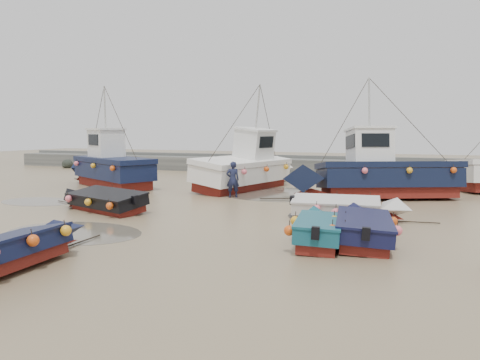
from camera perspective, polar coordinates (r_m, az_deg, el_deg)
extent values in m
plane|color=#957C5B|center=(17.18, -6.68, -5.70)|extent=(120.00, 120.00, 0.00)
cube|color=slate|center=(37.74, 9.58, 1.55)|extent=(60.00, 2.20, 1.20)
cube|color=slate|center=(38.87, 9.98, 2.74)|extent=(60.00, 0.60, 0.25)
ellipsoid|color=black|center=(34.05, 16.88, 0.38)|extent=(0.84, 0.86, 0.51)
ellipsoid|color=black|center=(35.44, 21.45, 0.52)|extent=(0.98, 1.07, 0.72)
ellipsoid|color=black|center=(37.72, 1.51, 1.24)|extent=(0.99, 0.80, 0.58)
ellipsoid|color=black|center=(46.84, -20.49, 1.65)|extent=(0.65, 0.64, 0.43)
ellipsoid|color=black|center=(34.90, 24.53, 0.10)|extent=(0.61, 0.47, 0.46)
ellipsoid|color=black|center=(37.29, 2.51, 0.98)|extent=(0.61, 0.53, 0.32)
ellipsoid|color=black|center=(35.61, 26.59, 0.15)|extent=(0.67, 0.55, 0.43)
ellipsoid|color=black|center=(38.34, -4.83, 1.35)|extent=(1.09, 0.88, 0.72)
ellipsoid|color=black|center=(37.81, -2.01, 1.07)|extent=(0.65, 0.60, 0.37)
ellipsoid|color=black|center=(34.30, 24.21, 0.18)|extent=(0.88, 0.64, 0.62)
ellipsoid|color=black|center=(35.66, 7.28, 0.72)|extent=(0.64, 0.62, 0.48)
ellipsoid|color=black|center=(46.88, -20.31, 1.85)|extent=(1.10, 0.87, 0.86)
ellipsoid|color=black|center=(35.32, 21.51, 0.25)|extent=(0.55, 0.45, 0.29)
cylinder|color=#5B5548|center=(17.12, -19.59, -6.04)|extent=(4.98, 4.98, 0.01)
cylinder|color=#5B5548|center=(19.48, 11.50, -4.38)|extent=(3.83, 3.83, 0.01)
cylinder|color=#5B5548|center=(25.13, -23.36, -2.43)|extent=(4.00, 4.00, 0.01)
cylinder|color=#5B5548|center=(25.95, 4.82, -1.70)|extent=(6.41, 6.41, 0.01)
pyramid|color=black|center=(14.54, -21.22, -4.30)|extent=(1.71, 0.81, 0.90)
cylinder|color=black|center=(15.43, -18.88, -7.22)|extent=(0.16, 2.00, 0.04)
sphere|color=#DA5014|center=(12.56, -23.48, -7.59)|extent=(0.30, 0.30, 0.30)
sphere|color=#DA5014|center=(13.45, -20.03, -6.57)|extent=(0.30, 0.30, 0.30)
cube|color=maroon|center=(14.46, 9.49, -7.37)|extent=(1.47, 2.75, 0.30)
cube|color=#124D5B|center=(14.37, 9.51, -5.92)|extent=(1.69, 2.96, 0.45)
pyramid|color=#124D5B|center=(16.01, 9.97, -3.07)|extent=(1.38, 0.90, 0.90)
cube|color=brown|center=(14.34, 9.52, -5.27)|extent=(1.37, 2.49, 0.10)
cube|color=#124D5B|center=(14.32, 9.53, -4.92)|extent=(1.75, 3.04, 0.07)
cube|color=black|center=(12.91, 9.08, -6.48)|extent=(0.24, 0.21, 0.35)
cylinder|color=black|center=(16.97, 10.07, -5.80)|extent=(0.34, 1.98, 0.04)
sphere|color=#DA5014|center=(13.34, 5.91, -6.34)|extent=(0.30, 0.30, 0.30)
sphere|color=#DA5014|center=(13.96, 12.55, -5.90)|extent=(0.30, 0.30, 0.30)
sphere|color=#DA5014|center=(14.78, 6.66, -5.13)|extent=(0.30, 0.30, 0.30)
sphere|color=#DA5014|center=(15.42, 12.64, -4.77)|extent=(0.30, 0.30, 0.30)
cube|color=maroon|center=(21.12, -15.76, -3.28)|extent=(3.86, 2.38, 0.30)
cube|color=black|center=(21.07, -15.78, -2.27)|extent=(4.18, 2.68, 0.45)
pyramid|color=black|center=(22.94, -19.03, -0.58)|extent=(1.16, 1.68, 0.90)
cube|color=brown|center=(21.04, -15.80, -1.83)|extent=(3.50, 2.19, 0.10)
cube|color=black|center=(21.03, -15.80, -1.58)|extent=(4.29, 2.76, 0.07)
cube|color=black|center=(19.40, -12.43, -2.36)|extent=(0.24, 0.27, 0.35)
cylinder|color=black|center=(23.87, -20.10, -2.66)|extent=(1.91, 0.66, 0.04)
sphere|color=#DA5014|center=(19.29, -15.40, -2.69)|extent=(0.30, 0.30, 0.30)
sphere|color=#DA5014|center=(20.94, -12.59, -1.95)|extent=(0.30, 0.30, 0.30)
sphere|color=#DA5014|center=(20.57, -17.84, -2.23)|extent=(0.30, 0.30, 0.30)
sphere|color=#DA5014|center=(22.18, -15.01, -1.57)|extent=(0.30, 0.30, 0.30)
sphere|color=#DA5014|center=(21.90, -19.99, -1.82)|extent=(0.30, 0.30, 0.30)
cube|color=maroon|center=(18.85, 11.56, -4.28)|extent=(3.18, 1.64, 0.30)
cube|color=beige|center=(18.78, 11.59, -3.15)|extent=(3.43, 1.90, 0.45)
pyramid|color=beige|center=(18.71, 17.70, -1.96)|extent=(0.89, 1.58, 0.90)
cube|color=brown|center=(18.76, 11.60, -2.66)|extent=(2.88, 1.53, 0.10)
cube|color=beige|center=(18.75, 11.60, -2.38)|extent=(3.51, 1.97, 0.07)
cube|color=black|center=(18.93, 6.42, -2.46)|extent=(0.21, 0.24, 0.35)
cylinder|color=black|center=(18.92, 20.22, -4.86)|extent=(1.99, 0.29, 0.04)
sphere|color=#DA5014|center=(19.74, 7.97, -2.34)|extent=(0.30, 0.30, 0.30)
sphere|color=#DA5014|center=(17.96, 9.35, -3.19)|extent=(0.30, 0.30, 0.30)
sphere|color=#DA5014|center=(19.63, 11.75, -2.45)|extent=(0.30, 0.30, 0.30)
sphere|color=#DA5014|center=(17.88, 13.51, -3.32)|extent=(0.30, 0.30, 0.30)
sphere|color=#DA5014|center=(19.60, 15.55, -2.56)|extent=(0.30, 0.30, 0.30)
cube|color=maroon|center=(15.05, 14.72, -6.95)|extent=(1.83, 3.52, 0.30)
cube|color=black|center=(14.98, 14.76, -5.55)|extent=(2.10, 3.79, 0.45)
pyramid|color=black|center=(17.01, 14.64, -2.64)|extent=(1.67, 0.94, 0.90)
cube|color=brown|center=(14.94, 14.77, -4.93)|extent=(1.71, 3.18, 0.10)
cube|color=black|center=(14.93, 14.78, -4.59)|extent=(2.18, 3.88, 0.07)
cube|color=black|center=(13.10, 14.95, -6.43)|extent=(0.24, 0.21, 0.35)
cylinder|color=black|center=(18.06, 14.51, -5.18)|extent=(0.34, 1.98, 0.04)
sphere|color=#DA5014|center=(13.56, 11.02, -6.22)|extent=(0.30, 0.30, 0.30)
sphere|color=#DA5014|center=(14.31, 18.50, -5.77)|extent=(0.30, 0.30, 0.30)
sphere|color=#DA5014|center=(14.96, 11.26, -5.07)|extent=(0.30, 0.30, 0.30)
sphere|color=#DA5014|center=(15.71, 18.05, -4.73)|extent=(0.30, 0.30, 0.30)
sphere|color=#DA5014|center=(16.37, 11.46, -4.12)|extent=(0.30, 0.30, 0.30)
cube|color=maroon|center=(29.98, -15.12, -0.33)|extent=(6.37, 4.60, 0.55)
cube|color=#0E1734|center=(29.91, -15.16, 1.10)|extent=(6.93, 5.12, 0.95)
pyramid|color=#0E1734|center=(33.38, -18.03, 2.70)|extent=(2.34, 2.73, 1.40)
cube|color=brown|center=(29.88, -15.19, 2.08)|extent=(6.76, 4.97, 0.08)
cube|color=#0E1734|center=(29.87, -15.20, 2.35)|extent=(7.09, 5.23, 0.30)
cube|color=white|center=(30.64, -15.97, 4.23)|extent=(2.53, 2.37, 1.70)
cube|color=white|center=(30.63, -16.02, 5.93)|extent=(2.73, 2.56, 0.12)
cube|color=black|center=(31.57, -16.75, 4.72)|extent=(0.69, 1.25, 0.68)
cylinder|color=#B7B7B2|center=(30.66, -16.09, 8.47)|extent=(0.10, 0.10, 2.60)
cylinder|color=black|center=(34.53, -18.63, -0.04)|extent=(2.68, 1.43, 0.05)
sphere|color=#FF6879|center=(26.97, -15.27, 1.34)|extent=(0.30, 0.30, 0.30)
sphere|color=#FF6879|center=(29.30, -11.81, 1.78)|extent=(0.30, 0.30, 0.30)
sphere|color=#FF6879|center=(29.36, -17.45, 1.64)|extent=(0.30, 0.30, 0.30)
sphere|color=#FF6879|center=(31.62, -14.09, 2.02)|extent=(0.30, 0.30, 0.30)
sphere|color=#FF6879|center=(31.79, -19.30, 1.89)|extent=(0.30, 0.30, 0.30)
cube|color=maroon|center=(27.80, 0.09, -0.61)|extent=(3.58, 6.82, 0.55)
cube|color=white|center=(27.72, 0.09, 0.93)|extent=(4.04, 7.37, 0.95)
pyramid|color=white|center=(31.02, 4.52, 2.75)|extent=(2.67, 1.97, 1.40)
cube|color=brown|center=(27.68, 0.09, 2.00)|extent=(3.91, 7.19, 0.08)
cube|color=white|center=(27.67, 0.09, 2.28)|extent=(4.13, 7.54, 0.30)
cube|color=white|center=(28.40, 1.24, 4.34)|extent=(2.12, 2.35, 1.70)
cube|color=white|center=(28.39, 1.24, 6.17)|extent=(2.29, 2.54, 0.12)
cube|color=black|center=(29.23, 2.39, 4.88)|extent=(1.39, 0.40, 0.68)
cylinder|color=#B7B7B2|center=(28.42, 1.25, 8.92)|extent=(0.10, 0.10, 2.60)
cylinder|color=black|center=(32.12, 5.56, -0.18)|extent=(0.79, 2.92, 0.05)
sphere|color=#FF6879|center=(26.37, -5.80, 1.42)|extent=(0.30, 0.30, 0.30)
sphere|color=#FF6879|center=(25.57, 0.27, 1.31)|extent=(0.30, 0.30, 0.30)
sphere|color=#FF6879|center=(28.05, -2.75, 1.71)|extent=(0.30, 0.30, 0.30)
sphere|color=#FF6879|center=(27.40, 3.01, 1.61)|extent=(0.30, 0.30, 0.30)
sphere|color=#FF6879|center=(29.81, -0.05, 1.97)|extent=(0.30, 0.30, 0.30)
sphere|color=#FF6879|center=(29.28, 5.40, 1.87)|extent=(0.30, 0.30, 0.30)
cube|color=maroon|center=(25.27, 17.63, -1.55)|extent=(6.78, 4.70, 0.55)
cube|color=black|center=(25.18, 17.68, 0.14)|extent=(7.37, 5.24, 0.95)
pyramid|color=black|center=(23.99, 8.70, 1.75)|extent=(2.36, 2.89, 1.40)
cube|color=brown|center=(25.14, 17.72, 1.31)|extent=(7.18, 5.09, 0.08)
cube|color=black|center=(25.13, 17.73, 1.62)|extent=(7.53, 5.36, 0.30)
cube|color=white|center=(24.76, 15.75, 3.87)|extent=(2.56, 2.45, 1.70)
cube|color=white|center=(24.74, 15.81, 5.98)|extent=(2.77, 2.64, 0.12)
cube|color=black|center=(24.44, 13.49, 4.50)|extent=(0.68, 1.38, 0.68)
cylinder|color=#B7B7B2|center=(24.78, 15.90, 9.12)|extent=(0.10, 0.10, 2.60)
cylinder|color=black|center=(23.97, 6.00, -2.29)|extent=(2.74, 1.32, 0.05)
sphere|color=#FF6879|center=(25.04, 24.76, 0.65)|extent=(0.30, 0.30, 0.30)
sphere|color=#FF6879|center=(27.05, 19.96, 1.20)|extent=(0.30, 0.30, 0.30)
sphere|color=#FF6879|center=(24.09, 20.10, 0.65)|extent=(0.30, 0.30, 0.30)
sphere|color=#FF6879|center=(26.26, 15.51, 1.21)|extent=(0.30, 0.30, 0.30)
sphere|color=#FF6879|center=(23.30, 15.10, 0.64)|extent=(0.30, 0.30, 0.30)
sphere|color=#FF6879|center=(25.64, 10.82, 1.21)|extent=(0.30, 0.30, 0.30)
sphere|color=#FF6879|center=(30.98, 25.00, 1.56)|extent=(0.30, 0.30, 0.30)
imported|color=#191E39|center=(24.52, -0.88, -2.14)|extent=(0.83, 0.76, 1.90)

